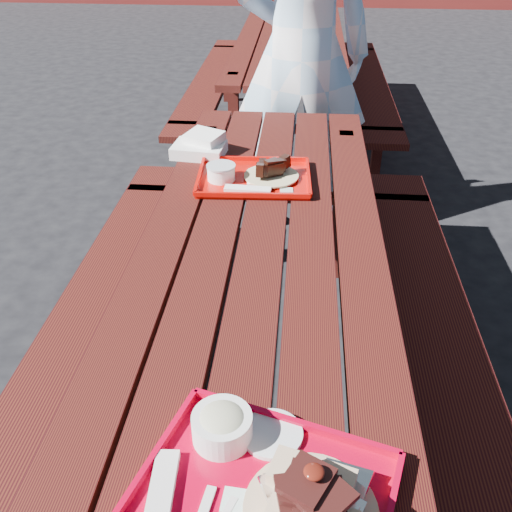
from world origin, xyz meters
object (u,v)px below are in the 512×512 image
object	(u,v)px
person	(301,55)
near_tray	(267,477)
picnic_table_near	(260,299)
picnic_table_far	(290,64)
far_tray	(252,176)

from	to	relation	value
person	near_tray	bearing A→B (deg)	88.41
near_tray	person	bearing A→B (deg)	89.68
person	picnic_table_near	bearing A→B (deg)	85.37
picnic_table_far	far_tray	xyz separation A→B (m)	(-0.06, -2.35, 0.21)
far_tray	near_tray	bearing A→B (deg)	-83.66
near_tray	far_tray	size ratio (longest dim) A/B	1.22
near_tray	far_tray	bearing A→B (deg)	96.34
picnic_table_far	picnic_table_near	bearing A→B (deg)	-90.00
picnic_table_near	person	distance (m)	1.52
picnic_table_far	person	xyz separation A→B (m)	(0.09, -1.33, 0.39)
picnic_table_far	near_tray	bearing A→B (deg)	-88.83
near_tray	person	xyz separation A→B (m)	(0.01, 2.27, 0.17)
picnic_table_near	far_tray	bearing A→B (deg)	98.22
picnic_table_far	near_tray	xyz separation A→B (m)	(0.07, -3.60, 0.22)
near_tray	far_tray	world-z (taller)	near_tray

